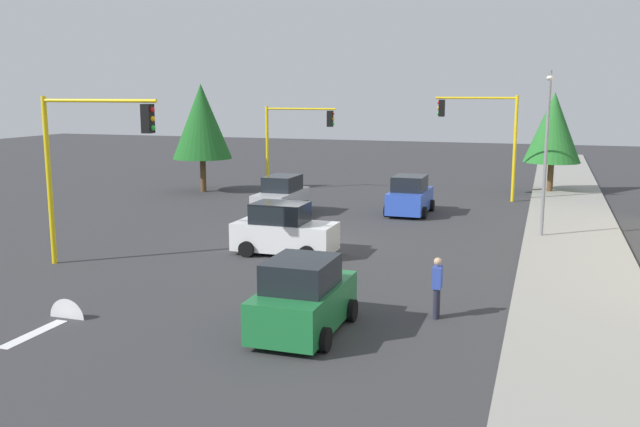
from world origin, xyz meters
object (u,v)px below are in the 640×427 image
at_px(traffic_signal_far_left, 483,127).
at_px(traffic_signal_far_right, 295,131).
at_px(car_silver, 281,197).
at_px(tree_roadside_far, 553,128).
at_px(traffic_signal_near_right, 89,148).
at_px(car_blue, 410,197).
at_px(car_white, 284,231).
at_px(car_green, 303,298).
at_px(street_lamp_curbside, 547,136).
at_px(tree_opposite_side, 202,122).
at_px(pedestrian_crossing, 437,286).

height_order(traffic_signal_far_left, traffic_signal_far_right, traffic_signal_far_left).
height_order(traffic_signal_far_left, car_silver, traffic_signal_far_left).
bearing_deg(tree_roadside_far, traffic_signal_near_right, -32.42).
distance_m(traffic_signal_far_right, car_blue, 10.60).
bearing_deg(traffic_signal_near_right, car_white, 125.48).
distance_m(traffic_signal_near_right, car_green, 10.61).
relative_size(traffic_signal_far_right, street_lamp_curbside, 0.75).
bearing_deg(tree_opposite_side, car_blue, 74.41).
relative_size(car_silver, car_green, 1.08).
relative_size(traffic_signal_far_left, street_lamp_curbside, 0.85).
bearing_deg(tree_opposite_side, traffic_signal_near_right, 16.28).
bearing_deg(tree_roadside_far, traffic_signal_far_left, -43.24).
bearing_deg(traffic_signal_far_right, tree_roadside_far, 104.81).
xyz_separation_m(street_lamp_curbside, tree_roadside_far, (-14.39, 0.30, -0.34)).
distance_m(traffic_signal_far_left, street_lamp_curbside, 10.95).
bearing_deg(traffic_signal_far_left, car_white, -20.15).
height_order(traffic_signal_near_right, car_blue, traffic_signal_near_right).
distance_m(street_lamp_curbside, car_silver, 13.21).
distance_m(traffic_signal_far_right, street_lamp_curbside, 18.12).
bearing_deg(car_silver, traffic_signal_far_right, -164.33).
relative_size(traffic_signal_far_left, car_white, 1.54).
distance_m(traffic_signal_far_right, car_green, 25.80).
bearing_deg(traffic_signal_far_right, pedestrian_crossing, 29.37).
bearing_deg(pedestrian_crossing, traffic_signal_near_right, -98.04).
height_order(street_lamp_curbside, car_white, street_lamp_curbside).
bearing_deg(car_white, car_green, 24.64).
xyz_separation_m(traffic_signal_near_right, tree_opposite_side, (-18.00, -5.26, 0.12)).
xyz_separation_m(car_blue, pedestrian_crossing, (15.91, 3.86, 0.01)).
xyz_separation_m(traffic_signal_near_right, car_silver, (-11.88, 2.39, -3.32)).
relative_size(traffic_signal_near_right, traffic_signal_far_right, 1.14).
bearing_deg(car_white, car_blue, 164.18).
relative_size(car_white, car_silver, 0.95).
bearing_deg(pedestrian_crossing, street_lamp_curbside, 167.14).
height_order(traffic_signal_far_left, tree_roadside_far, tree_roadside_far).
distance_m(tree_roadside_far, car_white, 22.42).
bearing_deg(tree_roadside_far, car_green, -12.07).
height_order(traffic_signal_near_right, car_green, traffic_signal_near_right).
bearing_deg(car_blue, traffic_signal_far_left, 152.87).
xyz_separation_m(car_silver, pedestrian_crossing, (13.63, 9.96, 0.01)).
bearing_deg(traffic_signal_far_left, car_silver, -48.23).
height_order(traffic_signal_far_right, car_green, traffic_signal_far_right).
relative_size(traffic_signal_far_right, car_blue, 1.40).
bearing_deg(tree_opposite_side, traffic_signal_far_left, 96.81).
bearing_deg(tree_roadside_far, car_white, -25.72).
bearing_deg(street_lamp_curbside, car_silver, -100.25).
height_order(car_silver, pedestrian_crossing, car_silver).
distance_m(car_silver, pedestrian_crossing, 16.88).
bearing_deg(street_lamp_curbside, car_green, -22.71).
height_order(car_silver, car_green, same).
relative_size(street_lamp_curbside, pedestrian_crossing, 4.12).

